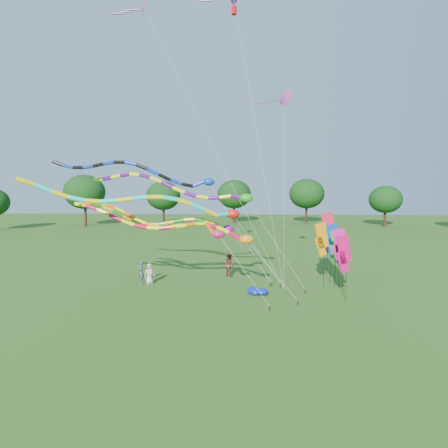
# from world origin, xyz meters

# --- Properties ---
(ground) EXTENTS (160.00, 160.00, 0.00)m
(ground) POSITION_xyz_m (0.00, 0.00, 0.00)
(ground) COLOR #2B5516
(ground) RESTS_ON ground
(tree_ring) EXTENTS (117.74, 120.03, 9.71)m
(tree_ring) POSITION_xyz_m (-1.31, -4.71, 5.51)
(tree_ring) COLOR #382314
(tree_ring) RESTS_ON ground
(tube_kite_red) EXTENTS (14.25, 1.72, 6.79)m
(tube_kite_red) POSITION_xyz_m (-4.24, 2.53, 4.68)
(tube_kite_red) COLOR black
(tube_kite_red) RESTS_ON ground
(tube_kite_orange) EXTENTS (12.59, 4.58, 6.75)m
(tube_kite_orange) POSITION_xyz_m (-5.32, 2.80, 4.96)
(tube_kite_orange) COLOR black
(tube_kite_orange) RESTS_ON ground
(tube_kite_purple) EXTENTS (15.23, 2.48, 8.86)m
(tube_kite_purple) POSITION_xyz_m (-4.31, 5.18, 7.09)
(tube_kite_purple) COLOR black
(tube_kite_purple) RESTS_ON ground
(tube_kite_blue) EXTENTS (15.40, 1.44, 9.69)m
(tube_kite_blue) POSITION_xyz_m (-6.92, 5.02, 8.16)
(tube_kite_blue) COLOR black
(tube_kite_blue) RESTS_ON ground
(tube_kite_cyan) EXTENTS (15.17, 6.24, 8.34)m
(tube_kite_cyan) POSITION_xyz_m (-5.48, 2.09, 6.17)
(tube_kite_cyan) COLOR black
(tube_kite_cyan) RESTS_ON ground
(tube_kite_green) EXTENTS (12.67, 3.28, 6.82)m
(tube_kite_green) POSITION_xyz_m (-4.89, 4.32, 4.87)
(tube_kite_green) COLOR black
(tube_kite_green) RESTS_ON ground
(delta_kite_high_b) EXTENTS (11.77, 1.80, 21.08)m
(delta_kite_high_b) POSITION_xyz_m (-7.00, 4.49, 19.09)
(delta_kite_high_b) COLOR black
(delta_kite_high_b) RESTS_ON ground
(delta_kite_high_c) EXTENTS (3.06, 4.28, 14.46)m
(delta_kite_high_c) POSITION_xyz_m (2.68, 7.43, 13.77)
(delta_kite_high_c) COLOR black
(delta_kite_high_c) RESTS_ON ground
(banner_pole_blue_b) EXTENTS (1.16, 0.29, 4.65)m
(banner_pole_blue_b) POSITION_xyz_m (6.12, 5.97, 3.39)
(banner_pole_blue_b) COLOR black
(banner_pole_blue_b) RESTS_ON ground
(banner_pole_violet) EXTENTS (1.16, 0.25, 4.38)m
(banner_pole_violet) POSITION_xyz_m (6.16, 8.99, 3.12)
(banner_pole_violet) COLOR black
(banner_pole_violet) RESTS_ON ground
(banner_pole_green) EXTENTS (1.15, 0.31, 4.24)m
(banner_pole_green) POSITION_xyz_m (6.40, 5.97, 2.98)
(banner_pole_green) COLOR black
(banner_pole_green) RESTS_ON ground
(banner_pole_magenta_b) EXTENTS (1.13, 0.42, 4.55)m
(banner_pole_magenta_b) POSITION_xyz_m (6.13, 3.82, 3.29)
(banner_pole_magenta_b) COLOR black
(banner_pole_magenta_b) RESTS_ON ground
(banner_pole_red) EXTENTS (1.16, 0.08, 5.44)m
(banner_pole_red) POSITION_xyz_m (6.00, 7.04, 4.16)
(banner_pole_red) COLOR black
(banner_pole_red) RESTS_ON ground
(banner_pole_orange) EXTENTS (1.13, 0.42, 4.78)m
(banner_pole_orange) POSITION_xyz_m (5.25, 5.58, 3.51)
(banner_pole_orange) COLOR black
(banner_pole_orange) RESTS_ON ground
(banner_pole_magenta_a) EXTENTS (1.11, 0.49, 4.33)m
(banner_pole_magenta_a) POSITION_xyz_m (6.01, 2.40, 3.07)
(banner_pole_magenta_a) COLOR black
(banner_pole_magenta_a) RESTS_ON ground
(blue_nylon_heap) EXTENTS (1.47, 1.20, 0.46)m
(blue_nylon_heap) POSITION_xyz_m (0.60, 3.69, 0.21)
(blue_nylon_heap) COLOR #0C24A5
(blue_nylon_heap) RESTS_ON ground
(person_a) EXTENTS (0.90, 0.76, 1.56)m
(person_a) POSITION_xyz_m (-7.29, 5.92, 0.78)
(person_a) COLOR #BBB2A9
(person_a) RESTS_ON ground
(person_b) EXTENTS (0.61, 0.74, 1.74)m
(person_b) POSITION_xyz_m (-7.97, 6.06, 0.87)
(person_b) COLOR #414C5B
(person_b) RESTS_ON ground
(person_c) EXTENTS (1.11, 1.15, 1.86)m
(person_c) POSITION_xyz_m (-1.46, 8.87, 0.93)
(person_c) COLOR maroon
(person_c) RESTS_ON ground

